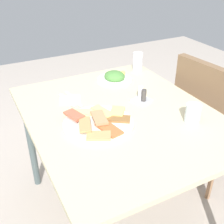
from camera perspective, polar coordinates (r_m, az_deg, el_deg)
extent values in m
plane|color=#B9ACA0|center=(1.90, 1.36, -19.40)|extent=(6.00, 6.00, 0.00)
cube|color=beige|center=(1.43, 1.70, -0.59)|extent=(1.10, 0.89, 0.02)
cylinder|color=#455353|center=(1.92, -15.96, -5.93)|extent=(0.04, 0.04, 0.70)
cylinder|color=#455353|center=(2.15, 4.35, -0.51)|extent=(0.04, 0.04, 0.70)
cube|color=brown|center=(2.05, 19.73, -2.76)|extent=(0.46, 0.46, 0.06)
cube|color=brown|center=(1.79, 17.33, 2.35)|extent=(0.40, 0.09, 0.46)
cylinder|color=#936A4A|center=(2.38, 18.26, -3.57)|extent=(0.03, 0.03, 0.36)
cylinder|color=#936A4A|center=(1.96, 19.40, -12.21)|extent=(0.03, 0.03, 0.36)
cylinder|color=#936A4A|center=(2.14, 11.62, -6.81)|extent=(0.03, 0.03, 0.36)
cylinder|color=white|center=(1.33, -2.75, -2.30)|extent=(0.33, 0.33, 0.01)
cube|color=tan|center=(1.33, -2.60, -1.12)|extent=(0.14, 0.08, 0.01)
cube|color=tan|center=(1.23, -2.68, -4.80)|extent=(0.10, 0.12, 0.01)
cube|color=#DE6045|center=(1.36, -7.57, -0.57)|extent=(0.11, 0.08, 0.01)
cube|color=olive|center=(1.34, 1.10, -1.35)|extent=(0.12, 0.13, 0.01)
cube|color=tan|center=(1.29, -5.46, -2.49)|extent=(0.13, 0.09, 0.01)
cube|color=#EFD871|center=(1.40, 1.08, 0.04)|extent=(0.11, 0.11, 0.02)
cube|color=#D96737|center=(1.27, -0.63, -3.35)|extent=(0.14, 0.09, 0.01)
cube|color=#F1D075|center=(1.40, -1.91, 0.02)|extent=(0.14, 0.08, 0.02)
cube|color=#E5CC83|center=(1.40, -5.26, -0.06)|extent=(0.11, 0.15, 0.01)
cylinder|color=white|center=(1.78, 0.51, 6.52)|extent=(0.22, 0.22, 0.01)
ellipsoid|color=#4E873E|center=(1.77, 0.51, 7.19)|extent=(0.17, 0.17, 0.06)
sphere|color=#E6D657|center=(1.81, 2.16, 7.74)|extent=(0.03, 0.03, 0.03)
cylinder|color=silver|center=(1.92, 5.16, 10.01)|extent=(0.08, 0.08, 0.12)
cylinder|color=silver|center=(1.38, 15.90, -0.31)|extent=(0.07, 0.07, 0.09)
cube|color=white|center=(1.56, -8.40, 2.39)|extent=(0.14, 0.14, 0.00)
cube|color=silver|center=(1.55, -9.04, 2.37)|extent=(0.17, 0.04, 0.00)
cube|color=silver|center=(1.56, -7.79, 2.66)|extent=(0.20, 0.03, 0.00)
cube|color=#B2B2B7|center=(1.54, 6.00, 2.33)|extent=(0.11, 0.11, 0.01)
cylinder|color=white|center=(1.53, 5.76, 3.94)|extent=(0.03, 0.03, 0.07)
cylinder|color=#45413F|center=(1.51, 6.40, 3.36)|extent=(0.03, 0.03, 0.06)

